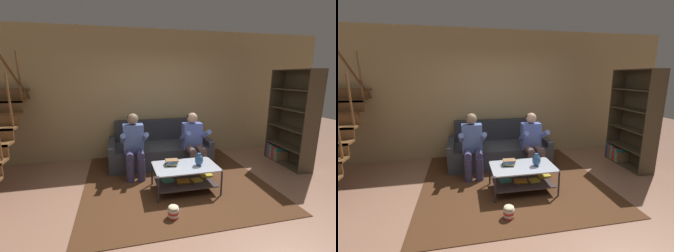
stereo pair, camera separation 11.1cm
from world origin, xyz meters
The scene contains 11 objects.
ground centered at (0.00, 0.00, 0.00)m, with size 16.80×16.80×0.00m, color #A0715A.
back_partition centered at (0.00, 2.46, 1.45)m, with size 8.40×0.12×2.90m, color tan.
couch centered at (-0.08, 1.90, 0.29)m, with size 2.15×1.00×0.90m.
person_seated_left centered at (-0.67, 1.31, 0.65)m, with size 0.50×0.58×1.19m.
person_seated_right centered at (0.51, 1.31, 0.64)m, with size 0.50×0.58×1.16m.
coffee_table centered at (0.11, 0.54, 0.28)m, with size 1.05×0.64×0.44m.
area_rug centered at (0.01, 1.09, 0.01)m, with size 3.15×3.31×0.01m.
vase centered at (0.32, 0.50, 0.53)m, with size 0.14×0.14×0.21m.
book_stack centered at (-0.12, 0.62, 0.48)m, with size 0.23×0.21×0.09m.
bookshelf centered at (2.67, 1.21, 0.85)m, with size 0.39×1.09×2.01m.
popcorn_tub centered at (-0.28, -0.17, 0.09)m, with size 0.15×0.15×0.19m.
Camera 2 is at (-0.85, -2.80, 1.87)m, focal length 24.00 mm.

